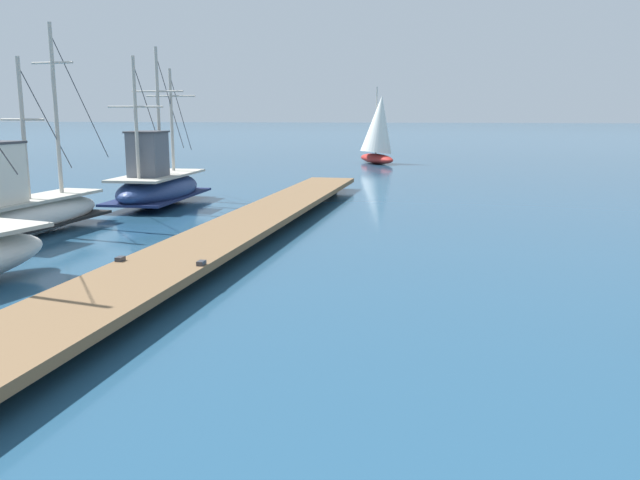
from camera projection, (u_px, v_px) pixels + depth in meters
The scene contains 4 objects.
floating_dock at pixel (243, 226), 16.59m from camera, with size 3.14×23.65×0.53m.
fishing_boat_0 at pixel (158, 184), 22.69m from camera, with size 2.09×5.92×5.31m.
fishing_boat_2 at pixel (19, 211), 16.81m from camera, with size 2.02×7.14×5.52m.
distant_sailboat at pixel (379, 130), 40.71m from camera, with size 3.08×3.88×4.68m.
Camera 1 is at (-0.61, -0.62, 3.17)m, focal length 37.19 mm.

